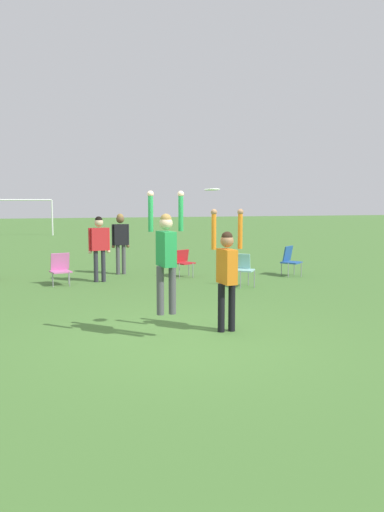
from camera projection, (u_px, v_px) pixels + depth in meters
ground_plane at (183, 339)px, 8.13m from camera, size 120.00×120.00×0.00m
person_jumping at (166, 250)px, 8.01m from camera, size 0.60×0.47×2.00m
person_defending at (227, 267)px, 8.47m from camera, size 0.58×0.45×2.10m
frisbee at (212, 190)px, 8.13m from camera, size 0.25×0.25×0.03m
camping_chair_1 at (243, 267)px, 13.07m from camera, size 0.64×0.71×0.85m
camping_chair_2 at (290, 259)px, 14.97m from camera, size 0.71×0.79×0.88m
camping_chair_3 at (60, 267)px, 13.32m from camera, size 0.60×0.64×0.84m
camping_chair_4 at (183, 261)px, 14.76m from camera, size 0.66×0.71×0.79m
person_spectator_near at (120, 237)px, 15.17m from camera, size 0.55×0.24×1.86m
person_spectator_far at (99, 242)px, 13.73m from camera, size 0.61×0.27×1.82m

